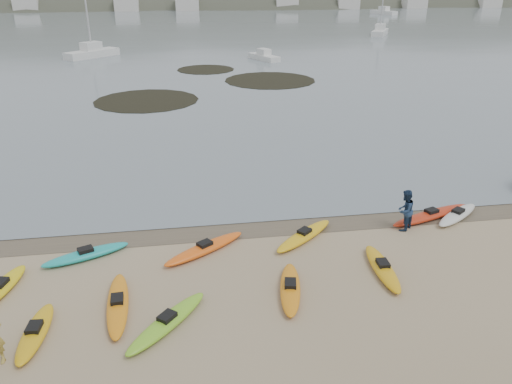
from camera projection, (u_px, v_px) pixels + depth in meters
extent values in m
plane|color=tan|center=(256.00, 223.00, 22.25)|extent=(600.00, 600.00, 0.00)
plane|color=brown|center=(257.00, 226.00, 21.98)|extent=(60.00, 60.00, 0.00)
ellipsoid|color=yellow|center=(1.00, 288.00, 17.33)|extent=(1.44, 3.02, 0.34)
ellipsoid|color=orange|center=(205.00, 248.00, 19.84)|extent=(3.59, 2.78, 0.34)
ellipsoid|color=red|center=(431.00, 215.00, 22.59)|extent=(4.51, 2.18, 0.34)
ellipsoid|color=#7FC727|center=(167.00, 322.00, 15.63)|extent=(2.88, 3.23, 0.34)
ellipsoid|color=gold|center=(35.00, 333.00, 15.16)|extent=(0.92, 2.96, 0.34)
ellipsoid|color=orange|center=(118.00, 304.00, 16.46)|extent=(0.92, 3.75, 0.34)
ellipsoid|color=gold|center=(382.00, 268.00, 18.50)|extent=(0.87, 3.37, 0.34)
ellipsoid|color=#E9B313|center=(304.00, 236.00, 20.81)|extent=(3.22, 2.91, 0.34)
ellipsoid|color=teal|center=(86.00, 254.00, 19.40)|extent=(3.38, 1.97, 0.34)
ellipsoid|color=orange|center=(290.00, 289.00, 17.29)|extent=(1.35, 3.30, 0.34)
ellipsoid|color=silver|center=(457.00, 215.00, 22.60)|extent=(3.05, 2.43, 0.34)
imported|color=navy|center=(405.00, 210.00, 21.31)|extent=(1.13, 1.11, 1.84)
cylinder|color=black|center=(147.00, 101.00, 43.73)|extent=(9.10, 9.10, 0.04)
cylinder|color=black|center=(270.00, 80.00, 52.09)|extent=(9.46, 9.46, 0.04)
cylinder|color=black|center=(206.00, 70.00, 57.98)|extent=(6.61, 6.61, 0.04)
cube|color=silver|center=(92.00, 53.00, 66.47)|extent=(6.82, 6.94, 1.06)
cube|color=silver|center=(264.00, 57.00, 64.46)|extent=(3.58, 5.57, 0.76)
cube|color=silver|center=(380.00, 32.00, 91.29)|extent=(5.46, 7.49, 1.04)
cube|color=silver|center=(384.00, 12.00, 138.77)|extent=(5.55, 8.37, 1.14)
ellipsoid|color=#384235|center=(69.00, 51.00, 199.57)|extent=(220.00, 120.00, 80.00)
ellipsoid|color=#384235|center=(268.00, 42.00, 205.39)|extent=(200.00, 110.00, 68.00)
ellipsoid|color=#384235|center=(447.00, 40.00, 227.30)|extent=(230.00, 130.00, 76.00)
cube|color=beige|center=(39.00, 5.00, 146.73)|extent=(7.00, 5.00, 4.00)
cube|color=beige|center=(122.00, 4.00, 150.16)|extent=(7.00, 5.00, 4.00)
cube|color=beige|center=(202.00, 4.00, 153.58)|extent=(7.00, 5.00, 4.00)
cube|color=beige|center=(278.00, 3.00, 157.01)|extent=(7.00, 5.00, 4.00)
cube|color=beige|center=(351.00, 2.00, 160.44)|extent=(7.00, 5.00, 4.00)
cube|color=beige|center=(421.00, 2.00, 163.87)|extent=(7.00, 5.00, 4.00)
cube|color=beige|center=(489.00, 1.00, 167.29)|extent=(7.00, 5.00, 4.00)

